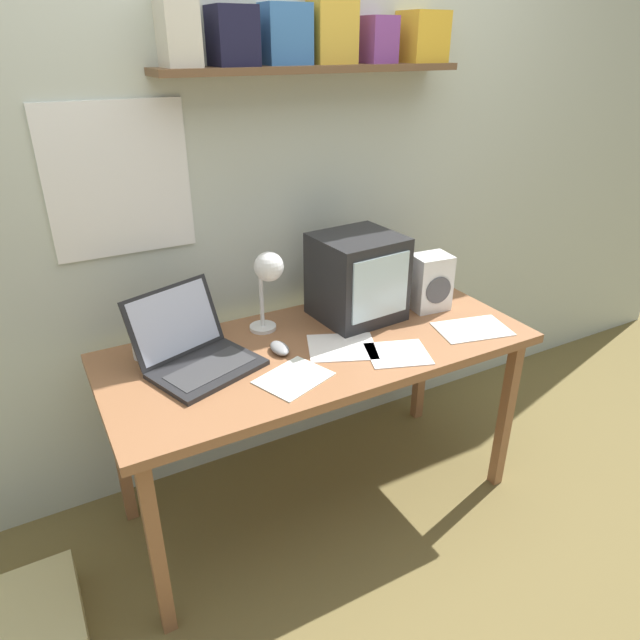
% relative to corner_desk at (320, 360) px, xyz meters
% --- Properties ---
extents(ground_plane, '(12.00, 12.00, 0.00)m').
position_rel_corner_desk_xyz_m(ground_plane, '(0.00, 0.00, -0.68)').
color(ground_plane, brown).
extents(back_wall, '(5.60, 0.24, 2.60)m').
position_rel_corner_desk_xyz_m(back_wall, '(0.00, 0.47, 0.63)').
color(back_wall, beige).
rests_on(back_wall, ground_plane).
extents(corner_desk, '(1.59, 0.69, 0.75)m').
position_rel_corner_desk_xyz_m(corner_desk, '(0.00, 0.00, 0.00)').
color(corner_desk, '#935F3C').
rests_on(corner_desk, ground_plane).
extents(crt_monitor, '(0.34, 0.32, 0.34)m').
position_rel_corner_desk_xyz_m(crt_monitor, '(0.25, 0.14, 0.24)').
color(crt_monitor, '#232326').
rests_on(crt_monitor, corner_desk).
extents(laptop, '(0.44, 0.44, 0.25)m').
position_rel_corner_desk_xyz_m(laptop, '(-0.45, 0.08, 0.13)').
color(laptop, '#232326').
rests_on(laptop, corner_desk).
extents(desk_lamp, '(0.11, 0.17, 0.33)m').
position_rel_corner_desk_xyz_m(desk_lamp, '(-0.13, 0.16, 0.31)').
color(desk_lamp, white).
rests_on(desk_lamp, corner_desk).
extents(juice_glass, '(0.07, 0.07, 0.14)m').
position_rel_corner_desk_xyz_m(juice_glass, '(-0.60, 0.22, 0.13)').
color(juice_glass, white).
rests_on(juice_glass, corner_desk).
extents(space_heater, '(0.16, 0.14, 0.23)m').
position_rel_corner_desk_xyz_m(space_heater, '(0.55, 0.06, 0.18)').
color(space_heater, white).
rests_on(space_heater, corner_desk).
extents(computer_mouse, '(0.06, 0.11, 0.03)m').
position_rel_corner_desk_xyz_m(computer_mouse, '(-0.16, 0.02, 0.08)').
color(computer_mouse, gray).
rests_on(computer_mouse, corner_desk).
extents(loose_paper_near_monitor, '(0.27, 0.25, 0.00)m').
position_rel_corner_desk_xyz_m(loose_paper_near_monitor, '(0.21, -0.20, 0.07)').
color(loose_paper_near_monitor, white).
rests_on(loose_paper_near_monitor, corner_desk).
extents(loose_paper_near_laptop, '(0.31, 0.29, 0.00)m').
position_rel_corner_desk_xyz_m(loose_paper_near_laptop, '(0.06, -0.06, 0.07)').
color(loose_paper_near_laptop, white).
rests_on(loose_paper_near_laptop, corner_desk).
extents(open_notebook, '(0.31, 0.24, 0.00)m').
position_rel_corner_desk_xyz_m(open_notebook, '(0.58, -0.18, 0.07)').
color(open_notebook, white).
rests_on(open_notebook, corner_desk).
extents(printed_handout, '(0.28, 0.25, 0.00)m').
position_rel_corner_desk_xyz_m(printed_handout, '(-0.19, -0.17, 0.07)').
color(printed_handout, silver).
rests_on(printed_handout, corner_desk).
extents(floor_cushion, '(0.38, 0.38, 0.13)m').
position_rel_corner_desk_xyz_m(floor_cushion, '(-1.16, -0.11, -0.62)').
color(floor_cushion, '#C7BA7F').
rests_on(floor_cushion, ground_plane).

